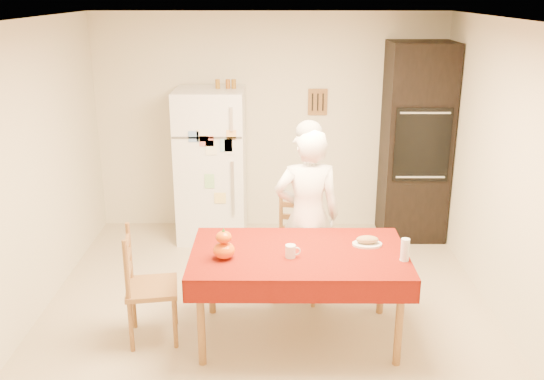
{
  "coord_description": "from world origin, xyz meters",
  "views": [
    {
      "loc": [
        0.06,
        -4.64,
        2.73
      ],
      "look_at": [
        0.04,
        0.2,
        1.12
      ],
      "focal_mm": 40.0,
      "sensor_mm": 36.0,
      "label": 1
    }
  ],
  "objects_px": {
    "chair_left": "(143,282)",
    "pumpkin_lower": "(224,250)",
    "coffee_mug": "(290,251)",
    "oven_cabinet": "(416,143)",
    "refrigerator": "(211,165)",
    "bread_plate": "(367,244)",
    "chair_far": "(298,243)",
    "wine_glass": "(405,250)",
    "seated_woman": "(307,217)",
    "dining_table": "(299,260)"
  },
  "relations": [
    {
      "from": "coffee_mug",
      "to": "pumpkin_lower",
      "type": "distance_m",
      "value": 0.51
    },
    {
      "from": "seated_woman",
      "to": "coffee_mug",
      "type": "distance_m",
      "value": 0.76
    },
    {
      "from": "chair_far",
      "to": "oven_cabinet",
      "type": "bearing_deg",
      "value": 57.9
    },
    {
      "from": "refrigerator",
      "to": "pumpkin_lower",
      "type": "relative_size",
      "value": 9.94
    },
    {
      "from": "refrigerator",
      "to": "bread_plate",
      "type": "relative_size",
      "value": 7.08
    },
    {
      "from": "oven_cabinet",
      "to": "coffee_mug",
      "type": "bearing_deg",
      "value": -122.16
    },
    {
      "from": "seated_woman",
      "to": "coffee_mug",
      "type": "xyz_separation_m",
      "value": [
        -0.17,
        -0.75,
        0.0
      ]
    },
    {
      "from": "refrigerator",
      "to": "coffee_mug",
      "type": "xyz_separation_m",
      "value": [
        0.83,
        -2.26,
        -0.04
      ]
    },
    {
      "from": "seated_woman",
      "to": "bread_plate",
      "type": "distance_m",
      "value": 0.69
    },
    {
      "from": "oven_cabinet",
      "to": "chair_left",
      "type": "bearing_deg",
      "value": -139.61
    },
    {
      "from": "refrigerator",
      "to": "chair_far",
      "type": "xyz_separation_m",
      "value": [
        0.92,
        -1.4,
        -0.34
      ]
    },
    {
      "from": "dining_table",
      "to": "pumpkin_lower",
      "type": "relative_size",
      "value": 9.94
    },
    {
      "from": "refrigerator",
      "to": "dining_table",
      "type": "distance_m",
      "value": 2.34
    },
    {
      "from": "chair_far",
      "to": "wine_glass",
      "type": "distance_m",
      "value": 1.24
    },
    {
      "from": "wine_glass",
      "to": "pumpkin_lower",
      "type": "bearing_deg",
      "value": 178.67
    },
    {
      "from": "wine_glass",
      "to": "bread_plate",
      "type": "distance_m",
      "value": 0.38
    },
    {
      "from": "dining_table",
      "to": "bread_plate",
      "type": "distance_m",
      "value": 0.58
    },
    {
      "from": "refrigerator",
      "to": "chair_far",
      "type": "bearing_deg",
      "value": -56.54
    },
    {
      "from": "dining_table",
      "to": "pumpkin_lower",
      "type": "xyz_separation_m",
      "value": [
        -0.58,
        -0.12,
        0.13
      ]
    },
    {
      "from": "dining_table",
      "to": "wine_glass",
      "type": "height_order",
      "value": "wine_glass"
    },
    {
      "from": "dining_table",
      "to": "chair_left",
      "type": "relative_size",
      "value": 1.79
    },
    {
      "from": "chair_left",
      "to": "coffee_mug",
      "type": "height_order",
      "value": "chair_left"
    },
    {
      "from": "dining_table",
      "to": "chair_far",
      "type": "bearing_deg",
      "value": 88.19
    },
    {
      "from": "oven_cabinet",
      "to": "coffee_mug",
      "type": "distance_m",
      "value": 2.74
    },
    {
      "from": "dining_table",
      "to": "coffee_mug",
      "type": "height_order",
      "value": "coffee_mug"
    },
    {
      "from": "chair_left",
      "to": "wine_glass",
      "type": "xyz_separation_m",
      "value": [
        2.04,
        -0.13,
        0.34
      ]
    },
    {
      "from": "oven_cabinet",
      "to": "refrigerator",
      "type": "bearing_deg",
      "value": -178.82
    },
    {
      "from": "chair_left",
      "to": "pumpkin_lower",
      "type": "xyz_separation_m",
      "value": [
        0.66,
        -0.1,
        0.32
      ]
    },
    {
      "from": "seated_woman",
      "to": "refrigerator",
      "type": "bearing_deg",
      "value": -60.62
    },
    {
      "from": "chair_left",
      "to": "refrigerator",
      "type": "bearing_deg",
      "value": -18.03
    },
    {
      "from": "chair_far",
      "to": "chair_left",
      "type": "distance_m",
      "value": 1.48
    },
    {
      "from": "pumpkin_lower",
      "to": "wine_glass",
      "type": "height_order",
      "value": "wine_glass"
    },
    {
      "from": "refrigerator",
      "to": "chair_far",
      "type": "distance_m",
      "value": 1.71
    },
    {
      "from": "bread_plate",
      "to": "coffee_mug",
      "type": "bearing_deg",
      "value": -159.68
    },
    {
      "from": "coffee_mug",
      "to": "chair_left",
      "type": "bearing_deg",
      "value": 176.25
    },
    {
      "from": "chair_left",
      "to": "pumpkin_lower",
      "type": "relative_size",
      "value": 5.55
    },
    {
      "from": "seated_woman",
      "to": "bread_plate",
      "type": "relative_size",
      "value": 6.75
    },
    {
      "from": "oven_cabinet",
      "to": "bread_plate",
      "type": "xyz_separation_m",
      "value": [
        -0.82,
        -2.07,
        -0.33
      ]
    },
    {
      "from": "oven_cabinet",
      "to": "bread_plate",
      "type": "bearing_deg",
      "value": -111.67
    },
    {
      "from": "chair_left",
      "to": "seated_woman",
      "type": "distance_m",
      "value": 1.52
    },
    {
      "from": "dining_table",
      "to": "wine_glass",
      "type": "bearing_deg",
      "value": -10.93
    },
    {
      "from": "seated_woman",
      "to": "oven_cabinet",
      "type": "bearing_deg",
      "value": -133.52
    },
    {
      "from": "chair_left",
      "to": "wine_glass",
      "type": "relative_size",
      "value": 5.4
    },
    {
      "from": "oven_cabinet",
      "to": "chair_left",
      "type": "xyz_separation_m",
      "value": [
        -2.62,
        -2.23,
        -0.59
      ]
    },
    {
      "from": "bread_plate",
      "to": "chair_left",
      "type": "bearing_deg",
      "value": -175.07
    },
    {
      "from": "refrigerator",
      "to": "chair_left",
      "type": "height_order",
      "value": "refrigerator"
    },
    {
      "from": "dining_table",
      "to": "chair_far",
      "type": "distance_m",
      "value": 0.78
    },
    {
      "from": "chair_far",
      "to": "dining_table",
      "type": "bearing_deg",
      "value": -80.79
    },
    {
      "from": "wine_glass",
      "to": "oven_cabinet",
      "type": "bearing_deg",
      "value": 76.14
    },
    {
      "from": "chair_left",
      "to": "bread_plate",
      "type": "xyz_separation_m",
      "value": [
        1.79,
        0.15,
        0.26
      ]
    }
  ]
}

